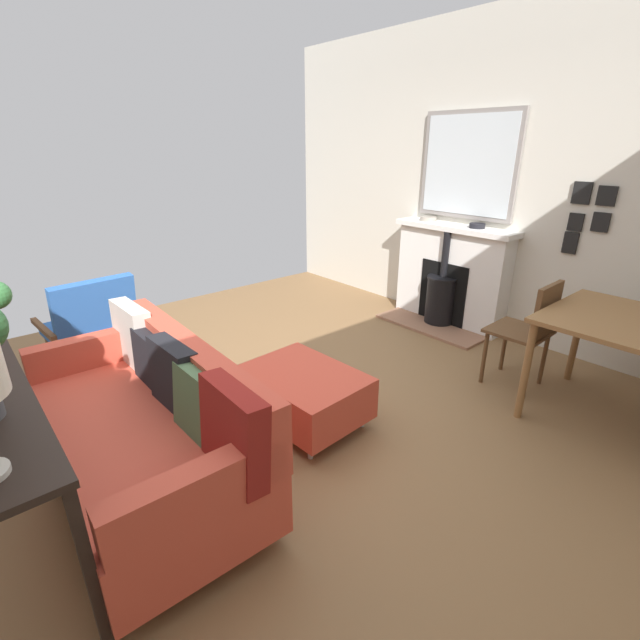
# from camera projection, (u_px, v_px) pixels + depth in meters

# --- Properties ---
(ground_plane) EXTENTS (5.30, 5.20, 0.01)m
(ground_plane) POSITION_uv_depth(u_px,v_px,m) (256.00, 410.00, 3.17)
(ground_plane) COLOR olive
(wall_left) EXTENTS (0.12, 5.20, 2.87)m
(wall_left) POSITION_uv_depth(u_px,v_px,m) (482.00, 180.00, 4.25)
(wall_left) COLOR beige
(wall_left) RESTS_ON ground
(fireplace) EXTENTS (0.60, 1.26, 1.02)m
(fireplace) POSITION_uv_depth(u_px,v_px,m) (448.00, 280.00, 4.56)
(fireplace) COLOR #93664C
(fireplace) RESTS_ON ground
(mirror_over_mantel) EXTENTS (0.04, 1.01, 0.98)m
(mirror_over_mantel) POSITION_uv_depth(u_px,v_px,m) (468.00, 166.00, 4.23)
(mirror_over_mantel) COLOR gray
(mantel_bowl_near) EXTENTS (0.17, 0.17, 0.04)m
(mantel_bowl_near) POSITION_uv_depth(u_px,v_px,m) (428.00, 218.00, 4.60)
(mantel_bowl_near) COLOR #9E9384
(mantel_bowl_near) RESTS_ON fireplace
(mantel_bowl_far) EXTENTS (0.15, 0.15, 0.04)m
(mantel_bowl_far) POSITION_uv_depth(u_px,v_px,m) (477.00, 225.00, 4.21)
(mantel_bowl_far) COLOR black
(mantel_bowl_far) RESTS_ON fireplace
(sofa) EXTENTS (0.84, 1.75, 0.82)m
(sofa) POSITION_uv_depth(u_px,v_px,m) (150.00, 424.00, 2.39)
(sofa) COLOR #B2B2B7
(sofa) RESTS_ON ground
(ottoman) EXTENTS (0.63, 0.82, 0.37)m
(ottoman) POSITION_uv_depth(u_px,v_px,m) (304.00, 392.00, 2.96)
(ottoman) COLOR #B2B2B7
(ottoman) RESTS_ON ground
(armchair_accent) EXTENTS (0.72, 0.64, 0.82)m
(armchair_accent) POSITION_uv_depth(u_px,v_px,m) (92.00, 321.00, 3.55)
(armchair_accent) COLOR brown
(armchair_accent) RESTS_ON ground
(dining_table) EXTENTS (0.92, 0.90, 0.74)m
(dining_table) POSITION_uv_depth(u_px,v_px,m) (626.00, 334.00, 2.82)
(dining_table) COLOR olive
(dining_table) RESTS_ON ground
(dining_chair_near_fireplace) EXTENTS (0.41, 0.41, 0.85)m
(dining_chair_near_fireplace) POSITION_uv_depth(u_px,v_px,m) (531.00, 327.00, 3.29)
(dining_chair_near_fireplace) COLOR brown
(dining_chair_near_fireplace) RESTS_ON ground
(photo_gallery_row) EXTENTS (0.02, 0.32, 0.58)m
(photo_gallery_row) POSITION_uv_depth(u_px,v_px,m) (587.00, 214.00, 3.58)
(photo_gallery_row) COLOR black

